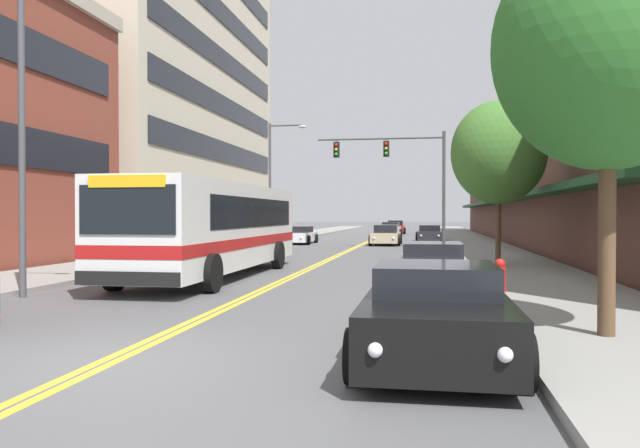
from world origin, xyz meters
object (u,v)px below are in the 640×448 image
street_tree_right_mid (499,153)px  fire_hydrant (500,275)px  city_bus (215,225)px  car_charcoal_parked_right_far (430,234)px  car_red_moving_third (396,228)px  street_lamp_left_near (31,112)px  car_white_parked_left_far (299,235)px  car_beige_moving_second (386,236)px  car_silver_moving_lead (391,229)px  car_black_parked_right_foreground (436,315)px  car_slate_blue_parked_left_near (267,240)px  street_tree_right_near (608,46)px  traffic_signal_mast (400,165)px  car_champagne_parked_right_mid (433,267)px  street_lamp_left_far (275,173)px

street_tree_right_mid → fire_hydrant: size_ratio=7.64×
city_bus → car_charcoal_parked_right_far: city_bus is taller
car_red_moving_third → street_lamp_left_near: size_ratio=0.57×
city_bus → car_white_parked_left_far: size_ratio=2.47×
car_beige_moving_second → street_lamp_left_near: size_ratio=0.63×
car_white_parked_left_far → car_silver_moving_lead: size_ratio=0.97×
car_black_parked_right_foreground → street_lamp_left_near: (-9.41, 4.94, 3.80)m
car_slate_blue_parked_left_near → car_red_moving_third: (5.48, 31.15, 0.04)m
car_silver_moving_lead → street_tree_right_near: size_ratio=0.78×
traffic_signal_mast → street_tree_right_mid: 13.48m
car_white_parked_left_far → street_tree_right_mid: bearing=-57.9°
car_silver_moving_lead → street_tree_right_mid: size_ratio=0.82×
car_champagne_parked_right_mid → car_beige_moving_second: 24.41m
fire_hydrant → street_tree_right_mid: bearing=84.0°
car_slate_blue_parked_left_near → street_lamp_left_far: 5.78m
car_black_parked_right_foreground → car_champagne_parked_right_mid: size_ratio=0.88×
car_red_moving_third → car_black_parked_right_foreground: bearing=-86.6°
street_lamp_left_far → fire_hydrant: size_ratio=9.64×
city_bus → car_champagne_parked_right_mid: (6.86, -2.50, -1.06)m
street_lamp_left_near → car_beige_moving_second: bearing=76.3°
car_black_parked_right_foreground → car_beige_moving_second: bearing=94.9°
street_lamp_left_far → street_tree_right_mid: street_lamp_left_far is taller
street_lamp_left_near → street_lamp_left_far: size_ratio=0.98×
car_red_moving_third → city_bus: bearing=-94.5°
car_red_moving_third → street_lamp_left_far: (-6.04, -26.97, 3.91)m
car_red_moving_third → fire_hydrant: (4.86, -49.05, -0.09)m
car_champagne_parked_right_mid → street_tree_right_mid: 8.36m
traffic_signal_mast → street_lamp_left_far: bearing=174.1°
car_slate_blue_parked_left_near → street_tree_right_near: (11.31, -23.16, 3.92)m
car_red_moving_third → street_tree_right_mid: 41.15m
city_bus → car_black_parked_right_foreground: (6.82, -10.57, -1.04)m
car_white_parked_left_far → car_charcoal_parked_right_far: bearing=27.6°
city_bus → car_black_parked_right_foreground: size_ratio=2.77×
car_red_moving_third → street_lamp_left_near: (-6.13, -50.82, 3.78)m
city_bus → street_tree_right_mid: (9.29, 4.61, 2.60)m
street_tree_right_near → fire_hydrant: (-0.97, 5.26, -3.98)m
traffic_signal_mast → car_red_moving_third: bearing=93.3°
car_champagne_parked_right_mid → fire_hydrant: bearing=-41.4°
car_charcoal_parked_right_far → street_lamp_left_near: 34.23m
traffic_signal_mast → fire_hydrant: bearing=-81.3°
car_white_parked_left_far → fire_hydrant: car_white_parked_left_far is taller
traffic_signal_mast → street_tree_right_near: 26.88m
car_red_moving_third → street_lamp_left_near: 51.33m
car_silver_moving_lead → street_lamp_left_far: bearing=-105.7°
car_black_parked_right_foreground → fire_hydrant: size_ratio=5.37×
car_silver_moving_lead → city_bus: bearing=-95.0°
car_white_parked_left_far → car_charcoal_parked_right_far: (8.80, 4.60, 0.02)m
street_tree_right_near → street_tree_right_mid: bearing=90.3°
car_champagne_parked_right_mid → street_lamp_left_far: street_lamp_left_far is taller
city_bus → car_white_parked_left_far: city_bus is taller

